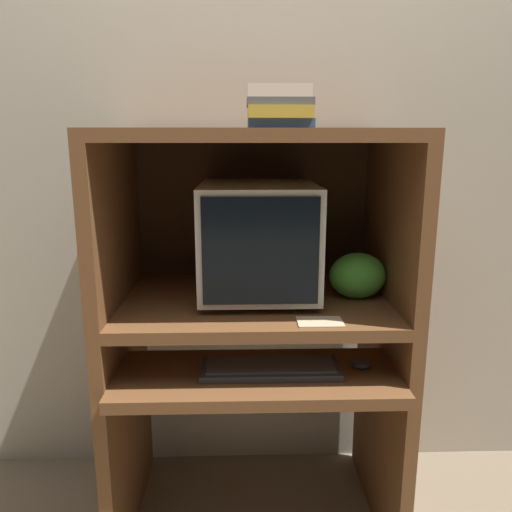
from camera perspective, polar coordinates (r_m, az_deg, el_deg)
name	(u,v)px	position (r m, az deg, el deg)	size (l,w,h in m)	color
wall_back	(252,144)	(1.91, -0.42, 12.71)	(6.00, 0.06, 2.60)	#B2A893
desk_base	(255,421)	(1.76, -0.07, -18.32)	(0.92, 0.66, 0.64)	brown
desk_monitor_shelf	(255,309)	(1.64, -0.12, -6.03)	(0.92, 0.61, 0.17)	brown
hutch_upper	(255,187)	(1.59, -0.15, 7.94)	(0.92, 0.61, 0.53)	brown
crt_monitor	(258,238)	(1.61, 0.24, 2.05)	(0.37, 0.43, 0.36)	beige
keyboard	(270,368)	(1.51, 1.65, -12.71)	(0.41, 0.14, 0.03)	#2D2D30
mouse	(361,365)	(1.56, 11.96, -12.09)	(0.06, 0.04, 0.03)	#28282B
snack_bag	(357,276)	(1.63, 11.52, -2.21)	(0.18, 0.14, 0.15)	green
book_stack	(280,108)	(1.49, 2.71, 16.52)	(0.19, 0.15, 0.12)	navy
paper_card	(320,322)	(1.42, 7.32, -7.48)	(0.13, 0.08, 0.00)	#CCB28C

